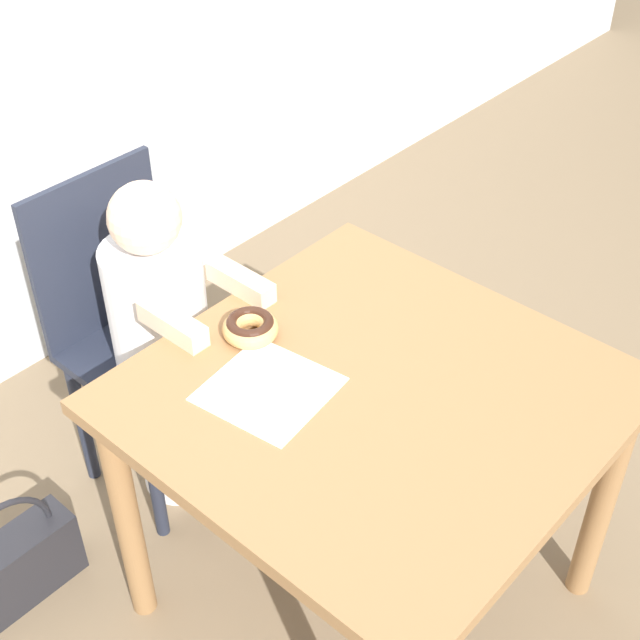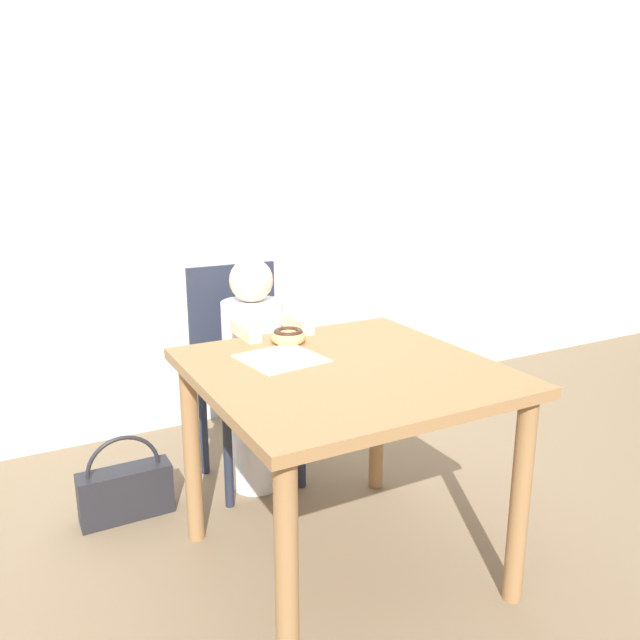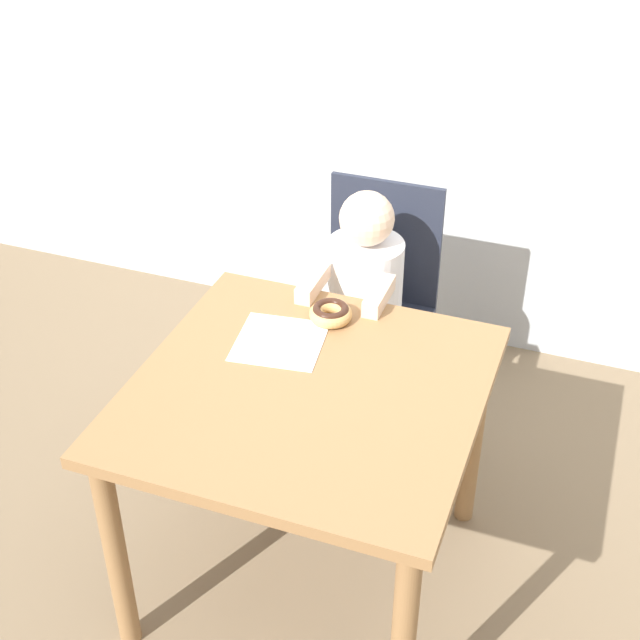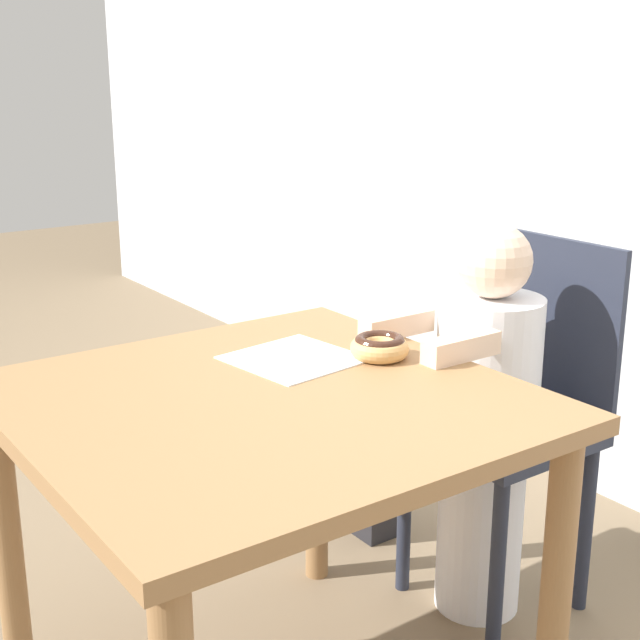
{
  "view_description": "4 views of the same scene",
  "coord_description": "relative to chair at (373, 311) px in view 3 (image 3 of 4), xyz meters",
  "views": [
    {
      "loc": [
        -1.07,
        -0.81,
        1.98
      ],
      "look_at": [
        -0.01,
        0.14,
        0.84
      ],
      "focal_mm": 50.0,
      "sensor_mm": 36.0,
      "label": 1
    },
    {
      "loc": [
        -0.94,
        -1.6,
        1.36
      ],
      "look_at": [
        -0.01,
        0.14,
        0.84
      ],
      "focal_mm": 35.0,
      "sensor_mm": 36.0,
      "label": 2
    },
    {
      "loc": [
        0.66,
        -1.7,
        2.16
      ],
      "look_at": [
        -0.01,
        0.14,
        0.84
      ],
      "focal_mm": 50.0,
      "sensor_mm": 36.0,
      "label": 3
    },
    {
      "loc": [
        1.33,
        -0.82,
        1.31
      ],
      "look_at": [
        -0.01,
        0.14,
        0.84
      ],
      "focal_mm": 50.0,
      "sensor_mm": 36.0,
      "label": 4
    }
  ],
  "objects": [
    {
      "name": "chair",
      "position": [
        0.0,
        0.0,
        0.0
      ],
      "size": [
        0.39,
        0.37,
        0.92
      ],
      "color": "#232838",
      "rests_on": "ground_plane"
    },
    {
      "name": "napkin",
      "position": [
        -0.1,
        -0.59,
        0.24
      ],
      "size": [
        0.27,
        0.27,
        0.0
      ],
      "color": "white",
      "rests_on": "dining_table"
    },
    {
      "name": "dining_table",
      "position": [
        0.05,
        -0.75,
        0.13
      ],
      "size": [
        0.9,
        0.91,
        0.72
      ],
      "color": "olive",
      "rests_on": "ground_plane"
    },
    {
      "name": "child_figure",
      "position": [
        0.0,
        -0.11,
        0.01
      ],
      "size": [
        0.26,
        0.41,
        0.97
      ],
      "color": "white",
      "rests_on": "ground_plane"
    },
    {
      "name": "handbag",
      "position": [
        -0.54,
        -0.1,
        -0.36
      ],
      "size": [
        0.35,
        0.11,
        0.34
      ],
      "color": "#232328",
      "rests_on": "ground_plane"
    },
    {
      "name": "ground_plane",
      "position": [
        0.05,
        -0.75,
        -0.48
      ],
      "size": [
        12.0,
        12.0,
        0.0
      ],
      "primitive_type": "plane",
      "color": "#7A664C"
    },
    {
      "name": "wall_back",
      "position": [
        0.05,
        0.66,
        0.77
      ],
      "size": [
        8.0,
        0.05,
        2.5
      ],
      "color": "silver",
      "rests_on": "ground_plane"
    },
    {
      "name": "donut",
      "position": [
        0.0,
        -0.44,
        0.27
      ],
      "size": [
        0.12,
        0.12,
        0.05
      ],
      "color": "tan",
      "rests_on": "dining_table"
    }
  ]
}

